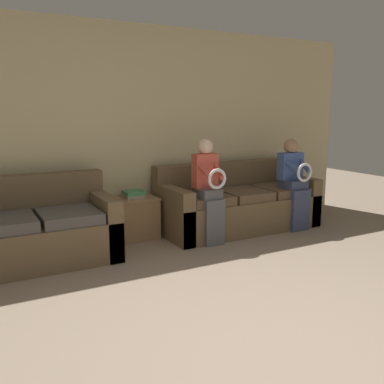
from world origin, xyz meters
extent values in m
plane|color=gray|center=(0.00, 0.00, 0.00)|extent=(14.00, 14.00, 0.00)
cube|color=#C6B789|center=(0.00, 3.21, 1.27)|extent=(7.00, 0.06, 2.55)
cube|color=brown|center=(1.44, 2.68, 0.21)|extent=(2.07, 0.88, 0.42)
cube|color=brown|center=(1.44, 3.02, 0.63)|extent=(2.07, 0.20, 0.43)
cube|color=brown|center=(0.48, 2.68, 0.32)|extent=(0.16, 0.88, 0.63)
cube|color=brown|center=(2.39, 2.68, 0.32)|extent=(0.16, 0.88, 0.63)
cube|color=brown|center=(0.85, 2.58, 0.48)|extent=(0.55, 0.64, 0.11)
cube|color=brown|center=(1.44, 2.58, 0.48)|extent=(0.55, 0.64, 0.11)
cube|color=brown|center=(2.02, 2.58, 0.48)|extent=(0.55, 0.64, 0.11)
cube|color=brown|center=(-1.08, 2.61, 0.21)|extent=(1.55, 0.88, 0.42)
cube|color=brown|center=(-1.08, 2.94, 0.64)|extent=(1.55, 0.20, 0.45)
cube|color=brown|center=(-0.39, 2.61, 0.32)|extent=(0.16, 0.88, 0.64)
cube|color=#514C47|center=(-1.39, 2.51, 0.47)|extent=(0.58, 0.64, 0.11)
cube|color=#514C47|center=(-0.78, 2.51, 0.47)|extent=(0.58, 0.64, 0.11)
cube|color=#56565B|center=(0.79, 2.24, 0.27)|extent=(0.24, 0.10, 0.53)
cube|color=#56565B|center=(0.79, 2.38, 0.59)|extent=(0.24, 0.28, 0.11)
cube|color=#C64C3D|center=(0.79, 2.45, 0.84)|extent=(0.29, 0.14, 0.40)
sphere|color=beige|center=(0.79, 2.45, 1.12)|extent=(0.18, 0.18, 0.18)
torus|color=silver|center=(0.79, 2.18, 0.78)|extent=(0.23, 0.04, 0.23)
cylinder|color=#C64C3D|center=(0.70, 2.31, 0.87)|extent=(0.10, 0.31, 0.22)
cylinder|color=#C64C3D|center=(0.89, 2.31, 0.87)|extent=(0.10, 0.31, 0.22)
cube|color=#384260|center=(2.08, 2.24, 0.27)|extent=(0.28, 0.10, 0.53)
cube|color=#384260|center=(2.08, 2.38, 0.59)|extent=(0.28, 0.28, 0.11)
cube|color=#3D5693|center=(2.08, 2.45, 0.82)|extent=(0.33, 0.14, 0.35)
sphere|color=#A37A5B|center=(2.08, 2.45, 1.08)|extent=(0.19, 0.19, 0.19)
torus|color=silver|center=(2.08, 2.18, 0.76)|extent=(0.24, 0.04, 0.24)
cylinder|color=#3D5693|center=(1.98, 2.31, 0.84)|extent=(0.12, 0.31, 0.20)
cylinder|color=#3D5693|center=(2.19, 2.31, 0.84)|extent=(0.12, 0.31, 0.20)
cube|color=olive|center=(0.09, 2.94, 0.25)|extent=(0.52, 0.41, 0.50)
cube|color=#9A724A|center=(0.09, 2.94, 0.49)|extent=(0.54, 0.43, 0.02)
cube|color=gray|center=(0.08, 2.95, 0.52)|extent=(0.21, 0.24, 0.04)
cube|color=#3D8451|center=(0.09, 2.95, 0.56)|extent=(0.23, 0.23, 0.04)
camera|label=1|loc=(-1.69, -1.81, 1.53)|focal=40.00mm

